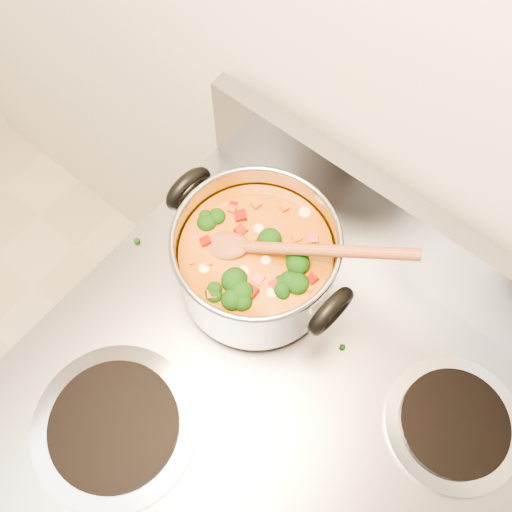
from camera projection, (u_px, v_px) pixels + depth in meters
The scene contains 4 objects.
electric_range at pixel (275, 459), 1.19m from camera, with size 0.75×0.67×1.08m.
stockpot at pixel (256, 260), 0.80m from camera, with size 0.29×0.23×0.14m.
wooden_spoon at pixel (271, 248), 0.76m from camera, with size 0.27×0.17×0.09m.
cooktop_crumbs at pixel (255, 221), 0.91m from camera, with size 0.09×0.30×0.01m.
Camera 1 is at (0.07, 1.04, 1.72)m, focal length 40.00 mm.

